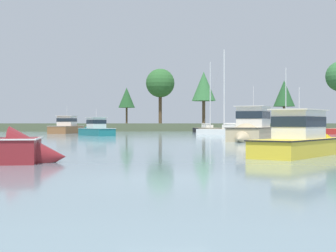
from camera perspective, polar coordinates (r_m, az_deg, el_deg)
name	(u,v)px	position (r m, az deg, el deg)	size (l,w,h in m)	color
ground_plane	(166,178)	(13.27, -0.27, -5.94)	(400.00, 400.00, 0.00)	gray
far_shore_bank	(134,126)	(118.92, -3.86, -0.05)	(162.46, 58.18, 1.44)	#4C563D
cruiser_yellow	(305,144)	(23.62, 15.20, -2.01)	(6.22, 6.72, 3.74)	gold
sailboat_white	(229,133)	(63.65, 6.88, -0.78)	(7.64, 7.64, 11.27)	white
sailboat_green	(286,131)	(84.64, 13.22, -0.53)	(3.68, 7.79, 11.11)	#236B3D
cruiser_sand	(252,133)	(41.96, 9.52, -0.77)	(6.75, 9.58, 5.49)	tan
cruiser_wood	(68,129)	(75.11, -11.22, -0.38)	(4.54, 8.96, 4.97)	brown
cruiser_teal	(94,132)	(60.04, -8.34, -0.62)	(5.07, 7.81, 3.88)	#196B70
sailboat_black	(208,131)	(78.61, 4.59, -0.58)	(4.22, 7.35, 11.47)	black
shore_tree_right	(160,83)	(102.57, -0.88, 4.84)	(5.83, 5.83, 11.10)	brown
shore_tree_far_left	(284,94)	(102.25, 12.99, 3.59)	(4.21, 4.21, 8.50)	brown
shore_tree_far_right	(204,87)	(93.37, 4.06, 4.46)	(4.41, 4.41, 9.55)	brown
shore_tree_center_left	(127,98)	(119.28, -4.70, 3.20)	(3.88, 3.88, 8.45)	brown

